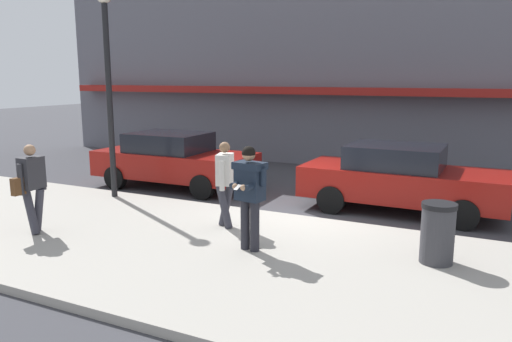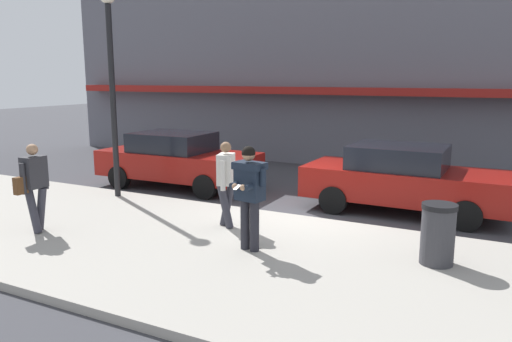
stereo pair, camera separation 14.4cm
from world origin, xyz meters
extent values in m
plane|color=#3D3D42|center=(0.00, 0.00, 0.00)|extent=(80.00, 80.00, 0.00)
cube|color=#A8A399|center=(1.00, -2.85, 0.07)|extent=(32.00, 5.30, 0.14)
cube|color=silver|center=(1.00, 0.05, 0.00)|extent=(28.00, 0.12, 0.01)
cube|color=slate|center=(1.00, 8.50, 5.35)|extent=(28.00, 4.00, 10.70)
cube|color=maroon|center=(1.00, 6.15, 2.60)|extent=(26.60, 0.70, 0.24)
cube|color=maroon|center=(-4.35, 1.36, 0.67)|extent=(4.54, 1.92, 0.70)
cube|color=black|center=(-4.53, 1.36, 1.28)|extent=(2.11, 1.68, 0.52)
cylinder|color=black|center=(-2.97, 2.25, 0.32)|extent=(0.64, 0.23, 0.64)
cylinder|color=black|center=(-2.93, 0.54, 0.32)|extent=(0.64, 0.23, 0.64)
cylinder|color=black|center=(-5.76, 2.19, 0.32)|extent=(0.64, 0.23, 0.64)
cylinder|color=black|center=(-5.72, 0.48, 0.32)|extent=(0.64, 0.23, 0.64)
cube|color=maroon|center=(1.80, 1.57, 0.67)|extent=(4.51, 1.85, 0.70)
cube|color=black|center=(1.62, 1.57, 1.28)|extent=(2.08, 1.65, 0.52)
cylinder|color=black|center=(3.21, 2.42, 0.32)|extent=(0.64, 0.22, 0.64)
cylinder|color=black|center=(3.19, 0.70, 0.32)|extent=(0.64, 0.22, 0.64)
cylinder|color=black|center=(0.42, 2.44, 0.32)|extent=(0.64, 0.22, 0.64)
cylinder|color=black|center=(0.40, 0.72, 0.32)|extent=(0.64, 0.22, 0.64)
cylinder|color=#23232B|center=(0.14, -2.64, 0.58)|extent=(0.16, 0.16, 0.88)
cylinder|color=#23232B|center=(-0.06, -2.61, 0.58)|extent=(0.16, 0.16, 0.88)
cube|color=#192333|center=(0.04, -2.62, 1.34)|extent=(0.50, 0.37, 0.64)
cube|color=#192333|center=(0.04, -2.62, 1.61)|extent=(0.56, 0.41, 0.12)
cylinder|color=#192333|center=(0.31, -2.66, 1.45)|extent=(0.11, 0.11, 0.30)
cylinder|color=#192333|center=(0.16, -2.81, 1.30)|extent=(0.14, 0.31, 0.10)
sphere|color=tan|center=(0.07, -2.93, 1.30)|extent=(0.10, 0.10, 0.10)
cylinder|color=#192333|center=(-0.23, -2.58, 1.45)|extent=(0.11, 0.11, 0.30)
cylinder|color=#192333|center=(-0.13, -2.76, 1.30)|extent=(0.14, 0.31, 0.10)
sphere|color=tan|center=(-0.09, -2.91, 1.30)|extent=(0.10, 0.10, 0.10)
cube|color=black|center=(-0.01, -2.96, 1.30)|extent=(0.10, 0.15, 0.07)
sphere|color=tan|center=(0.03, -2.65, 1.80)|extent=(0.22, 0.22, 0.22)
sphere|color=black|center=(0.03, -2.65, 1.83)|extent=(0.23, 0.23, 0.23)
cylinder|color=#33333D|center=(-1.03, -1.56, 0.57)|extent=(0.35, 0.24, 0.87)
cylinder|color=#33333D|center=(-0.98, -1.73, 0.57)|extent=(0.35, 0.24, 0.87)
cube|color=silver|center=(-1.01, -1.64, 1.30)|extent=(0.39, 0.48, 0.60)
cylinder|color=silver|center=(-1.08, -1.40, 1.22)|extent=(0.10, 0.10, 0.58)
cylinder|color=silver|center=(-0.94, -1.88, 1.22)|extent=(0.10, 0.10, 0.58)
sphere|color=#8C6647|center=(-1.01, -1.64, 1.73)|extent=(0.21, 0.21, 0.21)
cylinder|color=#33333D|center=(-4.06, -3.48, 0.57)|extent=(0.33, 0.16, 0.87)
cylinder|color=#33333D|center=(-4.06, -3.66, 0.57)|extent=(0.33, 0.16, 0.87)
cube|color=#2D2D33|center=(-4.06, -3.57, 1.30)|extent=(0.29, 0.42, 0.60)
cylinder|color=#2D2D33|center=(-4.07, -3.32, 1.22)|extent=(0.10, 0.10, 0.58)
cylinder|color=#2D2D33|center=(-4.06, -3.82, 1.22)|extent=(0.10, 0.10, 0.58)
sphere|color=tan|center=(-4.06, -3.57, 1.73)|extent=(0.21, 0.21, 0.21)
cube|color=brown|center=(-4.08, -3.87, 1.10)|extent=(0.12, 0.24, 0.32)
cylinder|color=black|center=(-4.75, -0.65, 2.44)|extent=(0.14, 0.14, 4.60)
cylinder|color=#38383D|center=(2.98, -1.83, 0.59)|extent=(0.52, 0.52, 0.90)
cylinder|color=black|center=(2.98, -1.83, 1.08)|extent=(0.55, 0.55, 0.08)
camera|label=1|loc=(3.76, -9.90, 3.07)|focal=35.00mm
camera|label=2|loc=(3.89, -9.83, 3.07)|focal=35.00mm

